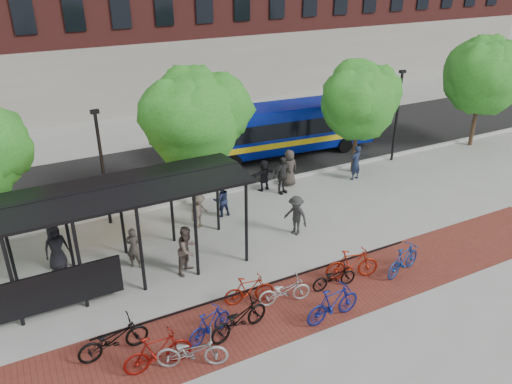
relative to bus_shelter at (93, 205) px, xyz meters
name	(u,v)px	position (x,y,z in m)	size (l,w,h in m)	color
ground	(289,222)	(8.13, 0.48, -3.00)	(160.00, 160.00, 0.00)	#9E9E99
asphalt_street	(217,161)	(8.13, 8.48, -2.99)	(160.00, 8.00, 0.01)	black
curb	(248,187)	(8.13, 4.48, -2.94)	(160.00, 0.25, 0.12)	#B7B7B2
brick_strip	(313,298)	(6.13, -4.52, -3.00)	(24.00, 3.00, 0.01)	maroon
bike_rack_rail	(268,295)	(4.83, -3.62, -3.00)	(12.00, 0.05, 0.95)	black
bus_shelter	(93,205)	(0.00, 0.00, 0.00)	(10.60, 3.07, 3.60)	black
tree_b	(194,114)	(5.23, 3.83, 1.46)	(5.15, 4.20, 6.47)	#382619
tree_c	(360,98)	(14.22, 3.83, 1.06)	(4.66, 3.80, 5.92)	#382619
tree_d	(484,72)	(23.23, 3.83, 1.47)	(5.39, 4.40, 6.55)	#382619
lamp_post_left	(102,165)	(1.13, 4.08, -0.25)	(0.35, 0.20, 5.12)	black
lamp_post_right	(397,114)	(17.13, 4.08, -0.25)	(0.35, 0.20, 5.12)	black
bus	(283,126)	(12.07, 7.79, -1.30)	(11.11, 3.35, 2.96)	#07198F
bike_0	(113,339)	(-0.54, -4.00, -2.45)	(0.73, 2.10, 1.11)	black
bike_1	(158,351)	(0.45, -5.15, -2.40)	(0.57, 2.01, 1.21)	maroon
bike_2	(192,351)	(1.33, -5.52, -2.46)	(0.72, 2.06, 1.08)	gray
bike_3	(209,324)	(2.23, -4.67, -2.48)	(0.49, 1.72, 1.03)	navy
bike_4	(239,318)	(3.12, -4.89, -2.43)	(0.75, 2.15, 1.13)	black
bike_5	(249,290)	(4.07, -3.70, -2.48)	(0.49, 1.74, 1.05)	maroon
bike_6	(284,291)	(5.13, -4.24, -2.52)	(0.64, 1.84, 0.97)	#B5B6B8
bike_7	(333,303)	(6.08, -5.69, -2.38)	(0.58, 2.06, 1.24)	navy
bike_8	(334,277)	(7.10, -4.33, -2.55)	(0.59, 1.71, 0.90)	black
bike_9	(352,264)	(8.02, -4.15, -2.40)	(0.56, 2.00, 1.20)	#99200D
bike_11	(403,260)	(9.89, -4.76, -2.42)	(0.54, 1.91, 1.15)	navy
pedestrian_0	(56,247)	(-1.36, 1.46, -2.08)	(0.90, 0.59, 1.84)	black
pedestrian_1	(134,248)	(1.22, 0.19, -2.17)	(0.61, 0.40, 1.67)	#3E3831
pedestrian_2	(221,199)	(5.76, 2.43, -2.19)	(0.79, 0.61, 1.62)	#1B2441
pedestrian_3	(199,211)	(4.49, 1.90, -2.21)	(1.02, 0.58, 1.57)	brown
pedestrian_4	(282,175)	(9.35, 3.22, -2.05)	(1.11, 0.46, 1.90)	#2B2B2B
pedestrian_5	(264,175)	(8.74, 3.94, -2.20)	(1.48, 0.47, 1.59)	black
pedestrian_6	(289,168)	(10.14, 3.87, -2.05)	(0.92, 0.60, 1.89)	#38312D
pedestrian_7	(356,162)	(13.58, 2.91, -2.06)	(0.68, 0.45, 1.87)	#1A223D
pedestrian_8	(187,250)	(2.89, -1.02, -2.05)	(0.92, 0.72, 1.90)	brown
pedestrian_9	(296,215)	(7.86, -0.50, -2.12)	(1.14, 0.65, 1.76)	#2A2A2A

